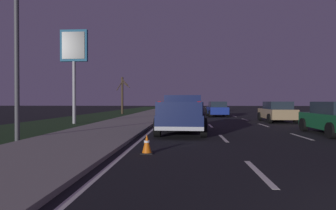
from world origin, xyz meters
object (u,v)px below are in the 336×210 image
Objects in this scene: pickup_truck at (183,114)px; sedan_blue at (217,109)px; traffic_cone_near at (147,144)px; gas_price_sign at (74,53)px; sedan_black at (183,108)px; bare_tree_far at (122,94)px; sedan_tan at (277,112)px; street_light_near at (24,18)px.

sedan_blue is (15.27, -3.41, -0.13)m from pickup_truck.
gas_price_sign is at bearing 30.77° from traffic_cone_near.
pickup_truck is 1.24× the size of sedan_blue.
bare_tree_far is (4.06, 7.66, 1.72)m from sedan_black.
sedan_tan and sedan_black have the same top height.
sedan_tan is 1.00× the size of sedan_black.
sedan_black is (16.88, 0.09, -0.13)m from pickup_truck.
gas_price_sign is at bearing 99.83° from sedan_tan.
gas_price_sign is at bearing 147.60° from sedan_black.
street_light_near is (-3.71, 6.14, 3.88)m from pickup_truck.
pickup_truck is 10.32m from sedan_tan.
gas_price_sign is 8.85m from street_light_near.
gas_price_sign reaches higher than sedan_black.
bare_tree_far is at bearing 3.72° from street_light_near.
sedan_tan is at bearing -132.16° from bare_tree_far.
traffic_cone_near is (-6.09, 1.00, -0.63)m from pickup_truck.
street_light_near reaches higher than bare_tree_far.
pickup_truck is at bearing 167.39° from sedan_blue.
sedan_blue is at bearing 25.15° from sedan_tan.
pickup_truck is at bearing -179.71° from sedan_black.
sedan_tan is 8.52m from sedan_blue.
sedan_black is 0.56× the size of street_light_near.
sedan_black is at bearing 0.29° from pickup_truck.
street_light_near is at bearing 65.12° from traffic_cone_near.
bare_tree_far is at bearing 0.46° from gas_price_sign.
sedan_tan is 20.01m from bare_tree_far.
sedan_black is 8.84m from bare_tree_far.
pickup_truck is at bearing -9.31° from traffic_cone_near.
gas_price_sign is (-11.86, 7.53, 4.11)m from sedan_black.
street_light_near reaches higher than pickup_truck.
gas_price_sign reaches higher than bare_tree_far.
traffic_cone_near is at bearing -114.88° from street_light_near.
sedan_tan is at bearing -142.62° from sedan_black.
sedan_blue is 21.62m from street_light_near.
sedan_tan and sedan_blue have the same top height.
street_light_near is (-20.59, 6.05, 4.00)m from sedan_black.
gas_price_sign reaches higher than pickup_truck.
pickup_truck is 6.21m from traffic_cone_near.
pickup_truck is 1.23× the size of sedan_tan.
sedan_tan is 11.73m from sedan_black.
sedan_blue is at bearing -47.10° from gas_price_sign.
pickup_truck is 15.64m from sedan_blue.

